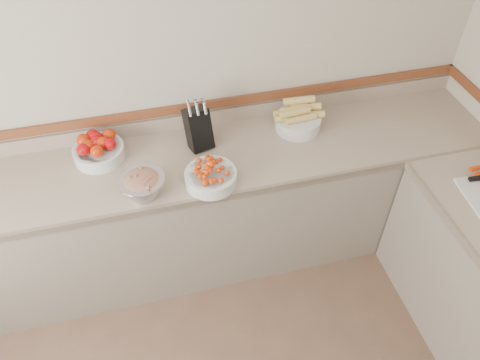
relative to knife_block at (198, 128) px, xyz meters
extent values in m
plane|color=#AFA490|center=(-0.21, 0.20, 0.27)|extent=(4.00, 0.00, 4.00)
cube|color=gray|center=(-0.21, -0.12, -0.15)|extent=(4.00, 0.65, 0.04)
cube|color=slate|center=(-0.21, -0.12, -0.60)|extent=(4.00, 0.63, 0.86)
cube|color=#71604C|center=(-0.21, -0.44, -0.15)|extent=(4.00, 0.02, 0.04)
cube|color=gray|center=(-0.21, 0.19, -0.08)|extent=(4.00, 0.02, 0.10)
cube|color=brown|center=(-0.21, 0.19, 0.02)|extent=(4.00, 0.02, 0.06)
cube|color=black|center=(0.00, 0.00, -0.01)|extent=(0.17, 0.19, 0.27)
cylinder|color=silver|center=(-0.04, -0.03, 0.15)|extent=(0.03, 0.04, 0.07)
cylinder|color=silver|center=(0.00, -0.03, 0.15)|extent=(0.03, 0.04, 0.07)
cylinder|color=silver|center=(0.04, -0.03, 0.15)|extent=(0.03, 0.04, 0.07)
cylinder|color=silver|center=(-0.04, 0.00, 0.15)|extent=(0.03, 0.04, 0.07)
cylinder|color=silver|center=(0.00, 0.00, 0.15)|extent=(0.03, 0.04, 0.07)
cylinder|color=silver|center=(0.04, 0.00, 0.15)|extent=(0.03, 0.04, 0.07)
cylinder|color=silver|center=(-0.04, 0.03, 0.15)|extent=(0.03, 0.04, 0.07)
cylinder|color=silver|center=(0.00, 0.03, 0.15)|extent=(0.03, 0.04, 0.07)
cylinder|color=silver|center=(0.04, 0.03, 0.15)|extent=(0.03, 0.04, 0.07)
cylinder|color=silver|center=(-0.59, 0.03, -0.09)|extent=(0.29, 0.29, 0.08)
torus|color=silver|center=(-0.59, 0.03, -0.06)|extent=(0.30, 0.30, 0.01)
cylinder|color=white|center=(-0.59, 0.03, -0.06)|extent=(0.26, 0.26, 0.01)
ellipsoid|color=#A40608|center=(-0.66, 0.00, -0.02)|extent=(0.08, 0.08, 0.07)
ellipsoid|color=#B32406|center=(-0.59, -0.04, -0.02)|extent=(0.08, 0.08, 0.07)
ellipsoid|color=#A40608|center=(-0.51, 0.00, -0.02)|extent=(0.08, 0.08, 0.07)
ellipsoid|color=#B32406|center=(-0.66, 0.08, -0.02)|extent=(0.08, 0.08, 0.07)
ellipsoid|color=#A40608|center=(-0.59, 0.05, -0.02)|extent=(0.08, 0.08, 0.07)
ellipsoid|color=#B32406|center=(-0.51, 0.09, -0.02)|extent=(0.08, 0.08, 0.07)
ellipsoid|color=#A40608|center=(-0.61, 0.11, -0.02)|extent=(0.08, 0.08, 0.07)
ellipsoid|color=#B32406|center=(-0.55, 0.03, -0.02)|extent=(0.08, 0.08, 0.07)
ellipsoid|color=#A40608|center=(-0.59, 0.08, -0.02)|extent=(0.08, 0.08, 0.07)
ellipsoid|color=#B32406|center=(-0.64, 0.02, -0.02)|extent=(0.08, 0.08, 0.07)
cylinder|color=silver|center=(0.00, -0.33, -0.10)|extent=(0.29, 0.29, 0.08)
torus|color=silver|center=(0.00, -0.33, -0.06)|extent=(0.29, 0.29, 0.01)
cylinder|color=white|center=(0.00, -0.33, -0.06)|extent=(0.25, 0.25, 0.01)
sphere|color=#BA3106|center=(0.07, -0.34, -0.03)|extent=(0.03, 0.03, 0.03)
sphere|color=#BA3106|center=(0.10, -0.31, -0.03)|extent=(0.03, 0.03, 0.03)
sphere|color=#BA3106|center=(0.02, -0.31, 0.00)|extent=(0.03, 0.03, 0.03)
sphere|color=#BA3106|center=(0.08, -0.29, -0.03)|extent=(0.03, 0.03, 0.03)
sphere|color=#BA3106|center=(0.09, -0.38, -0.04)|extent=(0.03, 0.03, 0.03)
sphere|color=#BA3106|center=(0.00, -0.33, -0.01)|extent=(0.03, 0.03, 0.03)
sphere|color=#BA3106|center=(0.10, -0.31, -0.03)|extent=(0.03, 0.03, 0.03)
sphere|color=#BA3106|center=(-0.02, -0.32, -0.01)|extent=(0.03, 0.03, 0.03)
sphere|color=#BA3106|center=(0.02, -0.32, 0.00)|extent=(0.03, 0.03, 0.03)
sphere|color=#BA3106|center=(-0.04, -0.30, -0.02)|extent=(0.03, 0.03, 0.03)
sphere|color=#BA3106|center=(-0.01, -0.39, -0.02)|extent=(0.03, 0.03, 0.03)
sphere|color=#BA3106|center=(-0.03, -0.35, -0.01)|extent=(0.03, 0.03, 0.03)
sphere|color=#BA3106|center=(-0.06, -0.38, -0.03)|extent=(0.03, 0.03, 0.03)
sphere|color=#BA3106|center=(-0.05, -0.36, -0.02)|extent=(0.03, 0.03, 0.03)
sphere|color=#BA3106|center=(0.02, -0.33, 0.00)|extent=(0.03, 0.03, 0.03)
sphere|color=#BA3106|center=(0.02, -0.35, 0.00)|extent=(0.03, 0.03, 0.03)
sphere|color=#BA3106|center=(0.07, -0.26, -0.04)|extent=(0.03, 0.03, 0.03)
sphere|color=#BA3106|center=(0.07, -0.31, -0.02)|extent=(0.03, 0.03, 0.03)
sphere|color=#BA3106|center=(0.02, -0.43, -0.04)|extent=(0.03, 0.03, 0.03)
sphere|color=#BA3106|center=(0.01, -0.33, 0.01)|extent=(0.03, 0.03, 0.03)
sphere|color=#BA3106|center=(-0.07, -0.30, -0.03)|extent=(0.03, 0.03, 0.03)
sphere|color=#BA3106|center=(-0.01, -0.24, -0.04)|extent=(0.03, 0.03, 0.03)
sphere|color=#BA3106|center=(0.02, -0.39, -0.01)|extent=(0.03, 0.03, 0.03)
sphere|color=#BA3106|center=(0.09, -0.30, -0.03)|extent=(0.03, 0.03, 0.03)
sphere|color=#BA3106|center=(0.03, -0.25, -0.03)|extent=(0.03, 0.03, 0.03)
sphere|color=#BA3106|center=(-0.01, -0.30, 0.00)|extent=(0.03, 0.03, 0.03)
sphere|color=#BA3106|center=(0.05, -0.37, -0.02)|extent=(0.03, 0.03, 0.03)
sphere|color=#BA3106|center=(-0.01, -0.36, 0.00)|extent=(0.03, 0.03, 0.03)
sphere|color=#BA3106|center=(-0.01, -0.37, -0.01)|extent=(0.03, 0.03, 0.03)
sphere|color=#BA3106|center=(-0.03, -0.29, -0.02)|extent=(0.03, 0.03, 0.03)
sphere|color=#BA3106|center=(0.00, -0.33, 0.00)|extent=(0.03, 0.03, 0.03)
sphere|color=#BA3106|center=(0.01, -0.33, -0.01)|extent=(0.03, 0.03, 0.03)
sphere|color=#BA3106|center=(-0.01, -0.33, 0.00)|extent=(0.03, 0.03, 0.03)
sphere|color=#BA3106|center=(-0.02, -0.34, 0.00)|extent=(0.03, 0.03, 0.03)
sphere|color=#BA3106|center=(-0.01, -0.27, -0.02)|extent=(0.03, 0.03, 0.03)
sphere|color=#BA3106|center=(0.05, -0.35, -0.02)|extent=(0.03, 0.03, 0.03)
cylinder|color=silver|center=(0.63, 0.01, -0.09)|extent=(0.29, 0.29, 0.09)
torus|color=silver|center=(0.63, 0.01, -0.05)|extent=(0.29, 0.29, 0.01)
cylinder|color=tan|center=(0.57, -0.01, -0.03)|extent=(0.19, 0.06, 0.04)
cylinder|color=tan|center=(0.63, -0.03, -0.03)|extent=(0.19, 0.06, 0.04)
cylinder|color=tan|center=(0.69, 0.00, -0.03)|extent=(0.20, 0.08, 0.04)
cylinder|color=tan|center=(0.58, 0.05, -0.03)|extent=(0.19, 0.05, 0.04)
cylinder|color=tan|center=(0.66, 0.06, -0.03)|extent=(0.20, 0.10, 0.04)
cylinder|color=tan|center=(0.61, 0.01, 0.02)|extent=(0.19, 0.05, 0.04)
cylinder|color=tan|center=(0.67, 0.02, 0.02)|extent=(0.20, 0.08, 0.04)
cylinder|color=tan|center=(0.64, 0.04, 0.06)|extent=(0.19, 0.06, 0.04)
cylinder|color=tan|center=(0.59, -0.02, 0.02)|extent=(0.19, 0.06, 0.04)
cylinder|color=#B2B2BA|center=(-0.37, -0.33, -0.08)|extent=(0.25, 0.25, 0.12)
torus|color=#B2B2BA|center=(-0.37, -0.33, -0.02)|extent=(0.26, 0.26, 0.01)
ellipsoid|color=#99113E|center=(-0.37, -0.33, -0.03)|extent=(0.21, 0.21, 0.07)
cube|color=#99113E|center=(-0.36, -0.39, -0.01)|extent=(0.02, 0.02, 0.02)
cube|color=#839D4C|center=(-0.35, -0.30, -0.01)|extent=(0.02, 0.02, 0.02)
cube|color=#99113E|center=(-0.32, -0.34, -0.01)|extent=(0.02, 0.02, 0.02)
cube|color=#839D4C|center=(-0.41, -0.33, -0.01)|extent=(0.02, 0.02, 0.02)
cube|color=#99113E|center=(-0.40, -0.31, -0.01)|extent=(0.02, 0.02, 0.02)
cube|color=#839D4C|center=(-0.34, -0.37, 0.00)|extent=(0.02, 0.02, 0.02)
cube|color=#99113E|center=(-0.37, -0.35, 0.00)|extent=(0.02, 0.02, 0.02)
cube|color=#839D4C|center=(-0.37, -0.35, -0.01)|extent=(0.02, 0.02, 0.02)
cube|color=#99113E|center=(-0.36, -0.26, 0.00)|extent=(0.02, 0.02, 0.02)
cube|color=#839D4C|center=(-0.39, -0.32, 0.00)|extent=(0.02, 0.02, 0.02)
cube|color=#99113E|center=(-0.34, -0.41, 0.00)|extent=(0.02, 0.02, 0.02)
cube|color=#839D4C|center=(-0.36, -0.35, 0.00)|extent=(0.02, 0.02, 0.02)
cube|color=#99113E|center=(-0.43, -0.32, 0.00)|extent=(0.02, 0.02, 0.02)
cube|color=#839D4C|center=(-0.40, -0.32, -0.01)|extent=(0.02, 0.02, 0.02)
cube|color=black|center=(1.44, -0.69, -0.11)|extent=(0.11, 0.03, 0.02)
camera|label=1|loc=(-0.30, -2.16, 1.71)|focal=35.00mm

